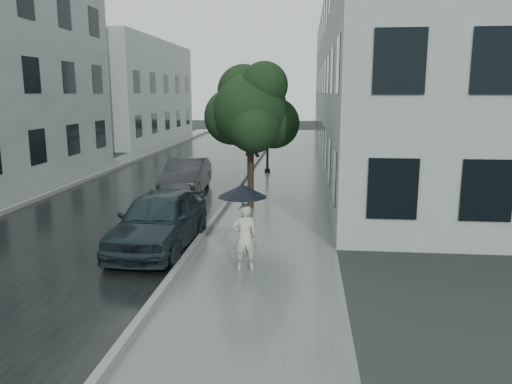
# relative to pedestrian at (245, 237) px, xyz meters

# --- Properties ---
(ground) EXTENTS (120.00, 120.00, 0.00)m
(ground) POSITION_rel_pedestrian_xyz_m (0.12, 0.17, -0.77)
(ground) COLOR black
(ground) RESTS_ON ground
(sidewalk) EXTENTS (3.50, 60.00, 0.01)m
(sidewalk) POSITION_rel_pedestrian_xyz_m (0.37, 12.17, -0.76)
(sidewalk) COLOR slate
(sidewalk) RESTS_ON ground
(kerb_near) EXTENTS (0.15, 60.00, 0.15)m
(kerb_near) POSITION_rel_pedestrian_xyz_m (-1.46, 12.17, -0.69)
(kerb_near) COLOR slate
(kerb_near) RESTS_ON ground
(asphalt_road) EXTENTS (6.85, 60.00, 0.00)m
(asphalt_road) POSITION_rel_pedestrian_xyz_m (-4.96, 12.17, -0.77)
(asphalt_road) COLOR black
(asphalt_road) RESTS_ON ground
(kerb_far) EXTENTS (0.15, 60.00, 0.15)m
(kerb_far) POSITION_rel_pedestrian_xyz_m (-8.46, 12.17, -0.69)
(kerb_far) COLOR slate
(kerb_far) RESTS_ON ground
(sidewalk_far) EXTENTS (1.70, 60.00, 0.01)m
(sidewalk_far) POSITION_rel_pedestrian_xyz_m (-9.38, 12.17, -0.76)
(sidewalk_far) COLOR #4C5451
(sidewalk_far) RESTS_ON ground
(building_near) EXTENTS (7.02, 36.00, 9.00)m
(building_near) POSITION_rel_pedestrian_xyz_m (5.59, 19.67, 3.73)
(building_near) COLOR #96A4A0
(building_near) RESTS_ON ground
(building_far_b) EXTENTS (7.02, 18.00, 8.00)m
(building_far_b) POSITION_rel_pedestrian_xyz_m (-13.65, 30.17, 3.23)
(building_far_b) COLOR #96A4A0
(building_far_b) RESTS_ON ground
(pedestrian) EXTENTS (0.63, 0.49, 1.52)m
(pedestrian) POSITION_rel_pedestrian_xyz_m (0.00, 0.00, 0.00)
(pedestrian) COLOR beige
(pedestrian) RESTS_ON sidewalk
(umbrella) EXTENTS (1.14, 1.14, 1.07)m
(umbrella) POSITION_rel_pedestrian_xyz_m (-0.04, -0.04, 1.05)
(umbrella) COLOR black
(umbrella) RESTS_ON ground
(street_tree) EXTENTS (3.27, 2.97, 4.89)m
(street_tree) POSITION_rel_pedestrian_xyz_m (-0.56, 6.30, 2.53)
(street_tree) COLOR #332619
(street_tree) RESTS_ON ground
(lamp_post) EXTENTS (0.82, 0.47, 4.65)m
(lamp_post) POSITION_rel_pedestrian_xyz_m (-0.73, 13.75, 1.91)
(lamp_post) COLOR black
(lamp_post) RESTS_ON ground
(car_near) EXTENTS (1.87, 4.39, 1.48)m
(car_near) POSITION_rel_pedestrian_xyz_m (-2.34, 1.40, -0.02)
(car_near) COLOR black
(car_near) RESTS_ON ground
(car_far) EXTENTS (1.60, 4.14, 1.35)m
(car_far) POSITION_rel_pedestrian_xyz_m (-3.35, 8.39, -0.09)
(car_far) COLOR #222427
(car_far) RESTS_ON ground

